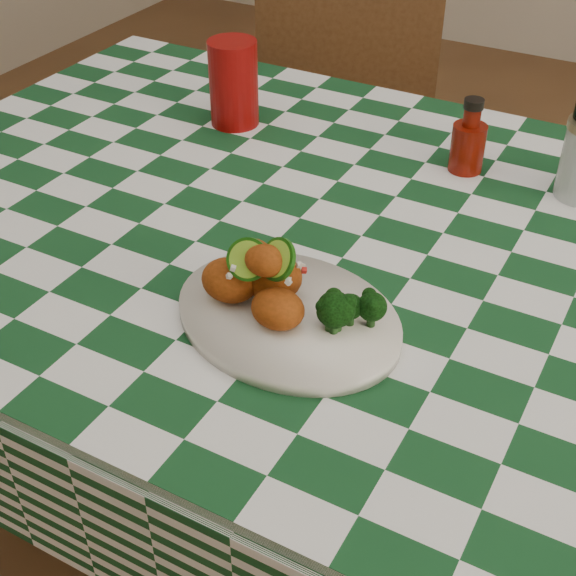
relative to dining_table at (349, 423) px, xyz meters
The scene contains 8 objects.
ground 0.39m from the dining_table, ahead, with size 5.00×5.00×0.00m, color brown.
dining_table is the anchor object (origin of this frame).
plate 0.46m from the dining_table, 89.38° to the right, with size 0.31×0.24×0.02m, color silver, non-canonical shape.
fried_chicken_pile 0.51m from the dining_table, 96.07° to the right, with size 0.14×0.10×0.09m, color #9A3C0E, non-canonical shape.
broccoli_side 0.50m from the dining_table, 68.41° to the right, with size 0.07×0.07×0.05m, color black, non-canonical shape.
red_tumbler 0.64m from the dining_table, 147.08° to the left, with size 0.09×0.09×0.15m, color maroon.
ketchup_bottle 0.53m from the dining_table, 76.16° to the left, with size 0.06×0.06×0.12m, color #690F05, non-canonical shape.
wooden_chair_left 0.80m from the dining_table, 117.78° to the left, with size 0.46×0.48×1.01m, color #472814, non-canonical shape.
Camera 1 is at (0.38, -0.92, 1.43)m, focal length 50.00 mm.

